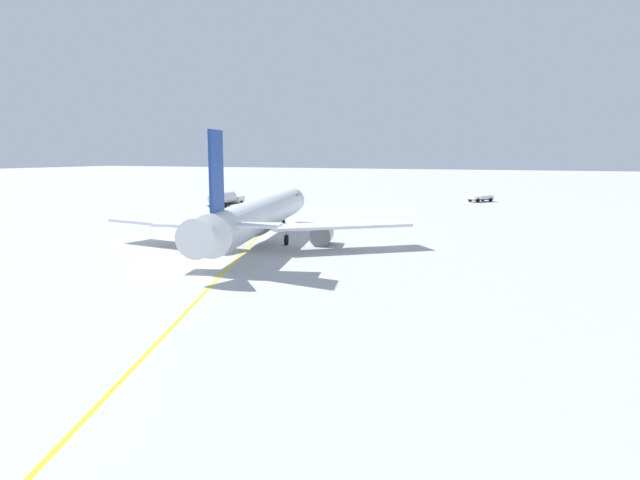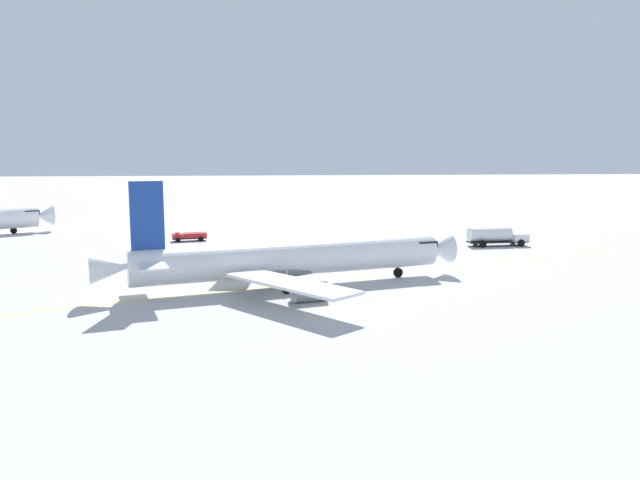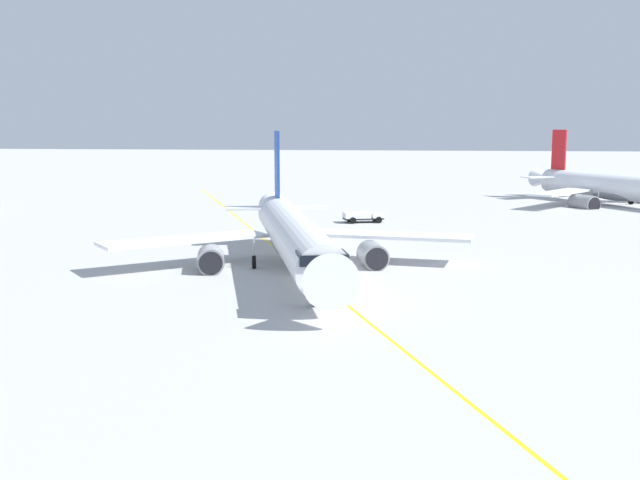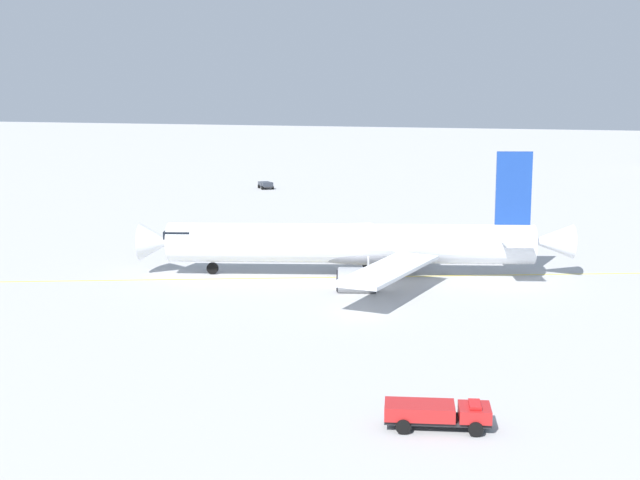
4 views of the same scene
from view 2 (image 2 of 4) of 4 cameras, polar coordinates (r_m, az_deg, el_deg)
name	(u,v)px [view 2 (image 2 of 4)]	position (r m, az deg, el deg)	size (l,w,h in m)	color
ground_plane	(272,281)	(68.48, -4.45, -3.81)	(600.00, 600.00, 0.00)	#B2B2B2
airliner_main	(287,260)	(64.99, -3.05, -1.91)	(39.14, 31.57, 11.57)	white
fuel_tanker_truck	(496,236)	(96.86, 16.01, 0.39)	(9.27, 3.42, 2.87)	#232326
ops_pickup_truck	(189,236)	(100.56, -12.05, 0.37)	(5.66, 3.09, 1.41)	#232326
taxiway_centreline	(310,282)	(67.50, -0.94, -3.96)	(164.61, 65.12, 0.01)	yellow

